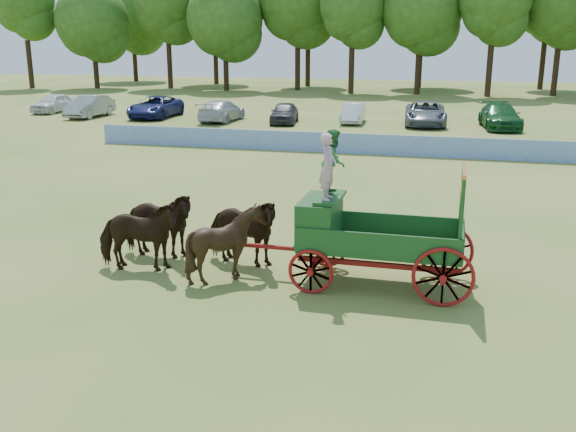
{
  "coord_description": "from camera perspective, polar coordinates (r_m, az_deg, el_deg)",
  "views": [
    {
      "loc": [
        5.38,
        -14.77,
        5.81
      ],
      "look_at": [
        1.3,
        0.9,
        1.3
      ],
      "focal_mm": 40.0,
      "sensor_mm": 36.0,
      "label": 1
    }
  ],
  "objects": [
    {
      "name": "horse_wheel_right",
      "position": [
        16.81,
        -4.16,
        -1.33
      ],
      "size": [
        2.35,
        1.37,
        1.87
      ],
      "primitive_type": "imported",
      "rotation": [
        0.0,
        0.0,
        1.4
      ],
      "color": "black",
      "rests_on": "ground"
    },
    {
      "name": "horse_wheel_left",
      "position": [
        15.83,
        -5.44,
        -2.44
      ],
      "size": [
        1.71,
        1.52,
        1.87
      ],
      "primitive_type": "imported",
      "rotation": [
        0.0,
        0.0,
        1.57
      ],
      "color": "black",
      "rests_on": "ground"
    },
    {
      "name": "parked_cars",
      "position": [
        46.74,
        -1.77,
        9.37
      ],
      "size": [
        36.63,
        7.13,
        1.64
      ],
      "color": "silver",
      "rests_on": "ground"
    },
    {
      "name": "farm_dray",
      "position": [
        15.45,
        5.61,
        -0.17
      ],
      "size": [
        6.0,
        2.0,
        3.71
      ],
      "color": "maroon",
      "rests_on": "ground"
    },
    {
      "name": "horse_lead_right",
      "position": [
        17.71,
        -11.54,
        -0.74
      ],
      "size": [
        2.22,
        1.02,
        1.87
      ],
      "primitive_type": "imported",
      "rotation": [
        0.0,
        0.0,
        1.57
      ],
      "color": "black",
      "rests_on": "ground"
    },
    {
      "name": "ground",
      "position": [
        16.76,
        -5.1,
        -4.79
      ],
      "size": [
        160.0,
        160.0,
        0.0
      ],
      "primitive_type": "plane",
      "color": "#998945",
      "rests_on": "ground"
    },
    {
      "name": "sponsor_banner",
      "position": [
        33.8,
        3.56,
        6.53
      ],
      "size": [
        26.0,
        0.08,
        1.05
      ],
      "primitive_type": "cube",
      "color": "#1F53A8",
      "rests_on": "ground"
    },
    {
      "name": "horse_lead_left",
      "position": [
        16.77,
        -13.17,
        -1.76
      ],
      "size": [
        2.36,
        1.39,
        1.87
      ],
      "primitive_type": "imported",
      "rotation": [
        0.0,
        0.0,
        1.75
      ],
      "color": "black",
      "rests_on": "ground"
    },
    {
      "name": "treeline",
      "position": [
        75.16,
        8.35,
        18.27
      ],
      "size": [
        88.21,
        23.61,
        15.83
      ],
      "color": "#382314",
      "rests_on": "ground"
    }
  ]
}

